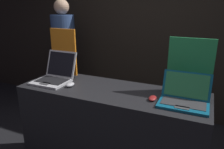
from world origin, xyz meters
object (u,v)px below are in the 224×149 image
Objects in this scene: laptop_back at (184,97)px; person_bystander at (65,58)px; mouse_back at (153,98)px; promo_stand_front at (64,54)px; promo_stand_back at (190,68)px; laptop_front at (55,75)px; mouse_front at (70,85)px.

person_bystander is (-1.85, 1.00, -0.09)m from laptop_back.
promo_stand_front is at bearing 167.23° from mouse_back.
promo_stand_back is at bearing 1.85° from promo_stand_front.
promo_stand_front reaches higher than laptop_back.
mouse_back is 0.22× the size of promo_stand_back.
person_bystander reaches higher than laptop_front.
mouse_back is at bearing -173.43° from laptop_back.
promo_stand_front is at bearing 132.82° from mouse_front.
laptop_front is 1.01× the size of laptop_back.
laptop_back is 0.30m from promo_stand_back.
mouse_front is 0.98× the size of mouse_back.
promo_stand_front is at bearing -178.15° from promo_stand_back.
laptop_back is 2.11m from person_bystander.
promo_stand_front is 1.02m from person_bystander.
person_bystander reaches higher than mouse_back.
promo_stand_front is 1.28m from promo_stand_back.
promo_stand_front is 1.05× the size of promo_stand_back.
laptop_front is at bearing -59.18° from person_bystander.
promo_stand_back is (1.27, 0.04, -0.01)m from promo_stand_front.
laptop_back reaches higher than mouse_front.
promo_stand_back is (1.27, 0.22, 0.17)m from laptop_front.
promo_stand_front is 0.28× the size of person_bystander.
laptop_front reaches higher than mouse_front.
promo_stand_front is (-0.00, 0.18, 0.18)m from laptop_front.
promo_stand_back reaches higher than laptop_back.
promo_stand_back is at bearing -22.07° from person_bystander.
laptop_front is at bearing -170.35° from promo_stand_back.
mouse_front is 1.10m from promo_stand_back.
mouse_back is at bearing 1.31° from mouse_front.
laptop_front is 1.30m from promo_stand_back.
laptop_back is at bearing 6.57° from mouse_back.
mouse_back is 1.91m from person_bystander.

